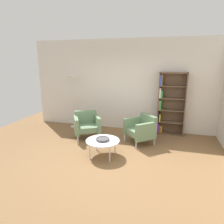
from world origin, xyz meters
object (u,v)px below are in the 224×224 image
Objects in this scene: coffee_table_low at (103,141)px; armchair_corner_red at (141,129)px; decorative_bowl at (103,139)px; armchair_spare_guest at (87,124)px; floor_lamp_torchiere at (73,85)px; bookshelf_tall at (169,105)px.

coffee_table_low is 0.84× the size of armchair_corner_red.
armchair_spare_guest reaches higher than decorative_bowl.
bookshelf_tall is at bearing 3.29° from floor_lamp_torchiere.
armchair_corner_red is 1.02× the size of armchair_spare_guest.
floor_lamp_torchiere reaches higher than armchair_corner_red.
coffee_table_low is 1.31m from armchair_corner_red.
armchair_corner_red is at bearing 53.46° from decorative_bowl.
armchair_corner_red reaches higher than coffee_table_low.
coffee_table_low is at bearing -80.37° from armchair_spare_guest.
armchair_spare_guest is at bearing 129.26° from coffee_table_low.
armchair_spare_guest is (-0.82, 1.00, 0.04)m from coffee_table_low.
armchair_spare_guest is (-2.30, -0.99, -0.52)m from bookshelf_tall.
bookshelf_tall is 2.37× the size of coffee_table_low.
bookshelf_tall is at bearing -6.30° from armchair_spare_guest.
bookshelf_tall is at bearing 101.49° from armchair_corner_red.
armchair_spare_guest is 1.54m from floor_lamp_torchiere.
bookshelf_tall is 2.54m from decorative_bowl.
bookshelf_tall is at bearing 53.35° from decorative_bowl.
bookshelf_tall reaches higher than floor_lamp_torchiere.
armchair_corner_red is (0.78, 1.05, 0.04)m from coffee_table_low.
floor_lamp_torchiere is (-3.11, -0.18, 0.52)m from bookshelf_tall.
armchair_corner_red is 0.55× the size of floor_lamp_torchiere.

